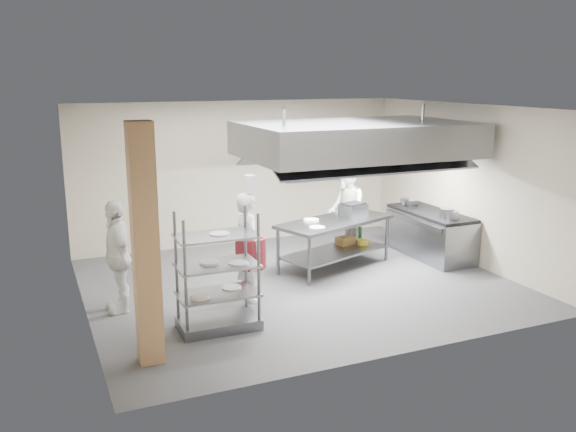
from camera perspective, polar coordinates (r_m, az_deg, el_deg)
name	(u,v)px	position (r m, az deg, el deg)	size (l,w,h in m)	color
floor	(299,284)	(10.57, 1.00, -6.35)	(7.00, 7.00, 0.00)	#2C2C2E
ceiling	(299,108)	(9.98, 1.07, 10.11)	(7.00, 7.00, 0.00)	silver
wall_back	(240,173)	(12.92, -4.49, 4.05)	(7.00, 7.00, 0.00)	tan
wall_left	(79,218)	(9.32, -18.97, -0.14)	(6.00, 6.00, 0.00)	tan
wall_right	(467,184)	(12.03, 16.42, 2.89)	(6.00, 6.00, 0.00)	tan
column	(145,246)	(7.55, -13.20, -2.75)	(0.30, 0.30, 3.00)	tan
exhaust_hood	(356,139)	(10.98, 6.42, 7.16)	(4.00, 2.50, 0.60)	gray
hood_strip_a	(311,160)	(10.60, 2.12, 5.28)	(1.60, 0.12, 0.04)	white
hood_strip_b	(398,155)	(11.48, 10.30, 5.68)	(1.60, 0.12, 0.04)	white
wall_shelf	(320,169)	(13.46, 3.02, 4.44)	(1.50, 0.28, 0.04)	gray
island	(334,244)	(11.35, 4.36, -2.60)	(2.28, 0.95, 0.91)	gray
island_worktop	(335,222)	(11.25, 4.40, -0.52)	(2.28, 0.95, 0.06)	gray
island_undershelf	(334,252)	(11.40, 4.35, -3.35)	(2.10, 0.85, 0.04)	slate
pass_rack	(217,271)	(8.57, -6.63, -5.18)	(1.13, 0.66, 1.69)	gray
cooking_range	(430,235)	(12.38, 13.13, -1.76)	(0.80, 2.00, 0.84)	gray
range_top	(431,213)	(12.27, 13.24, 0.27)	(0.78, 1.96, 0.06)	black
chef_head	(248,247)	(9.63, -3.76, -2.89)	(0.64, 0.42, 1.74)	white
chef_line	(346,210)	(12.11, 5.43, 0.56)	(0.88, 0.68, 1.81)	white
chef_plating	(117,256)	(9.51, -15.68, -3.63)	(1.01, 0.42, 1.72)	silver
griddle	(353,210)	(11.57, 6.11, 0.56)	(0.46, 0.36, 0.23)	slate
wicker_basket	(345,241)	(11.82, 5.40, -2.30)	(0.35, 0.24, 0.15)	brown
stockpot	(447,213)	(11.74, 14.66, 0.23)	(0.27, 0.27, 0.19)	gray
plate_stack	(218,292)	(8.67, -6.58, -7.07)	(0.28, 0.28, 0.05)	white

